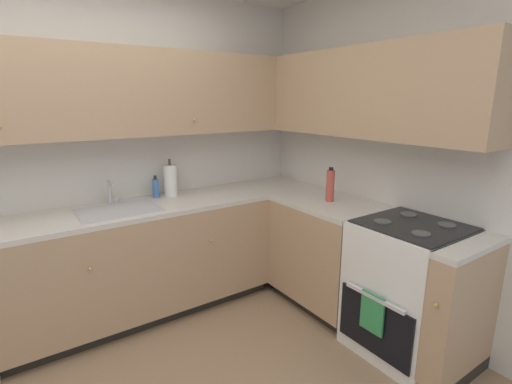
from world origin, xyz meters
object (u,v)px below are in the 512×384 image
at_px(oven_range, 407,288).
at_px(soap_bottle, 156,188).
at_px(paper_towel_roll, 170,180).
at_px(oil_bottle, 330,185).

height_order(oven_range, soap_bottle, soap_bottle).
relative_size(paper_towel_roll, oil_bottle, 1.18).
bearing_deg(paper_towel_roll, oven_range, -58.23).
xyz_separation_m(soap_bottle, oil_bottle, (1.10, -0.90, 0.05)).
distance_m(paper_towel_roll, oil_bottle, 1.32).
bearing_deg(oven_range, paper_towel_roll, 121.77).
bearing_deg(oven_range, soap_bottle, 124.48).
height_order(paper_towel_roll, oil_bottle, paper_towel_roll).
height_order(oven_range, oil_bottle, oil_bottle).
height_order(soap_bottle, paper_towel_roll, paper_towel_roll).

